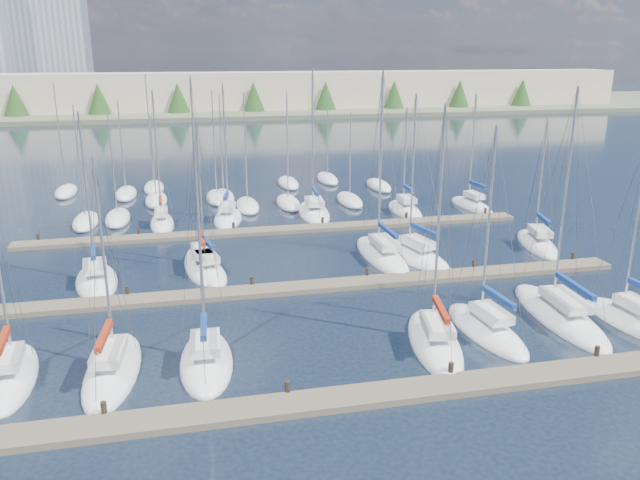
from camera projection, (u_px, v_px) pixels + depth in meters
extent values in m
plane|color=#192433|center=(245.00, 170.00, 82.71)|extent=(400.00, 400.00, 0.00)
cube|color=#6B5E4C|center=(377.00, 395.00, 28.52)|extent=(44.00, 1.80, 0.35)
cylinder|color=#2D261C|center=(104.00, 413.00, 26.81)|extent=(0.26, 0.26, 1.10)
cylinder|color=#2D261C|center=(288.00, 392.00, 28.48)|extent=(0.26, 0.26, 1.10)
cylinder|color=#2D261C|center=(451.00, 373.00, 30.15)|extent=(0.26, 0.26, 1.10)
cylinder|color=#2D261C|center=(596.00, 356.00, 31.82)|extent=(0.26, 0.26, 1.10)
cube|color=#6B5E4C|center=(313.00, 287.00, 41.59)|extent=(44.00, 1.80, 0.35)
cylinder|color=#2D261C|center=(127.00, 294.00, 39.88)|extent=(0.26, 0.26, 1.10)
cylinder|color=#2D261C|center=(252.00, 284.00, 41.55)|extent=(0.26, 0.26, 1.10)
cylinder|color=#2D261C|center=(367.00, 275.00, 43.22)|extent=(0.26, 0.26, 1.10)
cylinder|color=#2D261C|center=(474.00, 267.00, 44.89)|extent=(0.26, 0.26, 1.10)
cylinder|color=#2D261C|center=(572.00, 259.00, 46.56)|extent=(0.26, 0.26, 1.10)
cube|color=#6B5E4C|center=(280.00, 230.00, 54.66)|extent=(44.00, 1.80, 0.35)
cylinder|color=#2D261C|center=(38.00, 240.00, 51.28)|extent=(0.26, 0.26, 1.10)
cylinder|color=#2D261C|center=(139.00, 234.00, 52.95)|extent=(0.26, 0.26, 1.10)
cylinder|color=#2D261C|center=(234.00, 228.00, 54.62)|extent=(0.26, 0.26, 1.10)
cylinder|color=#2D261C|center=(322.00, 223.00, 56.29)|extent=(0.26, 0.26, 1.10)
cylinder|color=#2D261C|center=(406.00, 218.00, 57.96)|extent=(0.26, 0.26, 1.10)
cylinder|color=#2D261C|center=(485.00, 213.00, 59.62)|extent=(0.26, 0.26, 1.10)
ellipsoid|color=white|center=(314.00, 213.00, 60.64)|extent=(3.55, 8.80, 1.60)
cube|color=maroon|center=(314.00, 213.00, 60.64)|extent=(1.82, 4.23, 0.12)
cube|color=silver|center=(314.00, 201.00, 59.85)|extent=(1.81, 3.13, 0.50)
cylinder|color=#9EA0A5|center=(313.00, 137.00, 59.14)|extent=(0.14, 0.14, 12.62)
cylinder|color=#9EA0A5|center=(315.00, 192.00, 58.89)|extent=(0.39, 3.61, 0.10)
cube|color=navy|center=(315.00, 191.00, 58.86)|extent=(0.56, 3.34, 0.30)
ellipsoid|color=white|center=(97.00, 282.00, 42.63)|extent=(3.63, 7.49, 1.60)
cube|color=black|center=(97.00, 282.00, 42.63)|extent=(1.85, 3.61, 0.12)
cube|color=silver|center=(95.00, 266.00, 41.93)|extent=(1.81, 2.69, 0.50)
cylinder|color=#9EA0A5|center=(87.00, 191.00, 41.32)|extent=(0.14, 0.14, 10.44)
cylinder|color=#9EA0A5|center=(93.00, 254.00, 41.10)|extent=(0.48, 3.01, 0.10)
cube|color=navy|center=(93.00, 252.00, 41.07)|extent=(0.64, 2.80, 0.30)
ellipsoid|color=white|center=(113.00, 372.00, 30.77)|extent=(3.14, 8.33, 1.60)
cube|color=black|center=(113.00, 372.00, 30.77)|extent=(1.61, 4.01, 0.12)
cube|color=silver|center=(109.00, 352.00, 30.00)|extent=(1.60, 2.95, 0.50)
cylinder|color=#9EA0A5|center=(104.00, 256.00, 29.69)|extent=(0.14, 0.14, 9.55)
cylinder|color=#9EA0A5|center=(104.00, 338.00, 29.08)|extent=(0.36, 3.43, 0.10)
cube|color=maroon|center=(104.00, 336.00, 29.04)|extent=(0.54, 3.17, 0.30)
ellipsoid|color=white|center=(434.00, 344.00, 33.73)|extent=(4.15, 8.60, 1.60)
cube|color=maroon|center=(434.00, 344.00, 33.73)|extent=(2.09, 4.15, 0.12)
cube|color=silver|center=(437.00, 325.00, 32.96)|extent=(1.96, 3.11, 0.50)
cylinder|color=#9EA0A5|center=(439.00, 218.00, 32.36)|extent=(0.14, 0.14, 11.66)
cylinder|color=#9EA0A5|center=(441.00, 311.00, 32.02)|extent=(0.78, 3.42, 0.10)
cube|color=maroon|center=(441.00, 309.00, 31.99)|extent=(0.92, 3.18, 0.30)
ellipsoid|color=white|center=(414.00, 257.00, 47.88)|extent=(4.62, 9.05, 1.60)
cube|color=black|center=(414.00, 257.00, 47.88)|extent=(2.33, 4.37, 0.12)
cube|color=silver|center=(418.00, 242.00, 47.13)|extent=(2.17, 3.29, 0.50)
cylinder|color=#9EA0A5|center=(413.00, 170.00, 46.54)|extent=(0.14, 0.14, 11.21)
cylinder|color=#9EA0A5|center=(424.00, 231.00, 46.22)|extent=(0.88, 3.57, 0.10)
cube|color=navy|center=(424.00, 230.00, 46.19)|extent=(1.01, 3.33, 0.30)
ellipsoid|color=white|center=(162.00, 225.00, 56.72)|extent=(2.29, 6.99, 1.60)
cube|color=black|center=(162.00, 225.00, 56.72)|extent=(1.18, 3.36, 0.12)
cube|color=silver|center=(161.00, 212.00, 56.02)|extent=(1.22, 2.46, 0.50)
cylinder|color=#9EA0A5|center=(157.00, 153.00, 55.34)|extent=(0.14, 0.14, 10.91)
cylinder|color=#9EA0A5|center=(160.00, 202.00, 55.20)|extent=(0.18, 2.91, 0.10)
cube|color=maroon|center=(160.00, 200.00, 55.16)|extent=(0.37, 2.69, 0.30)
ellipsoid|color=white|center=(207.00, 363.00, 31.60)|extent=(3.02, 7.24, 1.60)
cube|color=black|center=(207.00, 363.00, 31.60)|extent=(1.56, 3.48, 0.12)
cube|color=silver|center=(205.00, 343.00, 30.89)|extent=(1.59, 2.56, 0.50)
cylinder|color=#9EA0A5|center=(200.00, 244.00, 30.34)|extent=(0.14, 0.14, 10.24)
cylinder|color=#9EA0A5|center=(204.00, 329.00, 30.04)|extent=(0.25, 2.99, 0.10)
cube|color=navy|center=(204.00, 326.00, 30.01)|extent=(0.44, 2.76, 0.30)
ellipsoid|color=white|center=(486.00, 332.00, 35.16)|extent=(2.97, 7.76, 1.60)
cube|color=silver|center=(491.00, 313.00, 34.43)|extent=(1.53, 2.75, 0.50)
cylinder|color=#9EA0A5|center=(489.00, 222.00, 33.89)|extent=(0.14, 0.14, 10.42)
cylinder|color=#9EA0A5|center=(499.00, 299.00, 33.57)|extent=(0.32, 3.19, 0.10)
cube|color=navy|center=(499.00, 297.00, 33.53)|extent=(0.51, 2.95, 0.30)
ellipsoid|color=white|center=(537.00, 245.00, 50.80)|extent=(4.10, 7.99, 1.60)
cube|color=silver|center=(540.00, 231.00, 50.05)|extent=(1.89, 2.91, 0.50)
cylinder|color=#9EA0A5|center=(542.00, 176.00, 49.76)|extent=(0.14, 0.14, 9.04)
cylinder|color=#9EA0A5|center=(544.00, 220.00, 49.16)|extent=(0.85, 3.15, 0.10)
cube|color=navy|center=(544.00, 219.00, 49.13)|extent=(0.99, 2.94, 0.30)
ellipsoid|color=white|center=(13.00, 379.00, 30.12)|extent=(2.72, 7.28, 1.60)
cube|color=silver|center=(8.00, 358.00, 29.42)|extent=(1.38, 2.58, 0.50)
cylinder|color=#9EA0A5|center=(3.00, 343.00, 28.59)|extent=(0.34, 2.99, 0.10)
cube|color=maroon|center=(2.00, 340.00, 28.55)|extent=(0.52, 2.77, 0.30)
ellipsoid|color=white|center=(381.00, 257.00, 47.93)|extent=(2.78, 9.87, 1.60)
cube|color=silver|center=(384.00, 242.00, 47.09)|extent=(1.51, 3.46, 0.50)
cylinder|color=#9EA0A5|center=(381.00, 158.00, 46.47)|extent=(0.14, 0.14, 12.88)
cylinder|color=#9EA0A5|center=(388.00, 232.00, 46.05)|extent=(0.15, 4.13, 0.10)
cube|color=navy|center=(388.00, 230.00, 46.02)|extent=(0.34, 3.80, 0.30)
ellipsoid|color=white|center=(228.00, 219.00, 58.47)|extent=(3.63, 7.25, 1.60)
cube|color=silver|center=(227.00, 207.00, 57.76)|extent=(1.77, 2.62, 0.50)
cylinder|color=#9EA0A5|center=(225.00, 147.00, 57.04)|extent=(0.14, 0.14, 11.33)
cylinder|color=#9EA0A5|center=(226.00, 197.00, 56.93)|extent=(0.58, 2.89, 0.10)
cube|color=navy|center=(226.00, 196.00, 56.89)|extent=(0.74, 2.69, 0.30)
ellipsoid|color=white|center=(471.00, 207.00, 63.21)|extent=(2.78, 7.31, 1.60)
cube|color=black|center=(471.00, 207.00, 63.21)|extent=(1.42, 3.52, 0.12)
cube|color=silver|center=(474.00, 195.00, 62.50)|extent=(1.39, 2.60, 0.50)
cylinder|color=#9EA0A5|center=(473.00, 146.00, 61.94)|extent=(0.14, 0.14, 10.11)
cylinder|color=#9EA0A5|center=(478.00, 186.00, 61.68)|extent=(0.40, 2.99, 0.10)
cube|color=navy|center=(478.00, 185.00, 61.64)|extent=(0.57, 2.77, 0.30)
ellipsoid|color=white|center=(202.00, 266.00, 45.90)|extent=(2.90, 8.89, 1.60)
cube|color=maroon|center=(202.00, 266.00, 45.90)|extent=(1.49, 4.27, 0.12)
cube|color=silver|center=(202.00, 251.00, 45.12)|extent=(1.51, 3.14, 0.50)
cylinder|color=#9EA0A5|center=(195.00, 166.00, 44.43)|extent=(0.14, 0.14, 12.45)
cylinder|color=#9EA0A5|center=(202.00, 240.00, 44.16)|extent=(0.27, 3.69, 0.10)
cube|color=maroon|center=(201.00, 238.00, 44.13)|extent=(0.46, 3.40, 0.30)
ellipsoid|color=white|center=(405.00, 211.00, 61.54)|extent=(2.78, 7.30, 1.60)
cube|color=silver|center=(406.00, 199.00, 60.83)|extent=(1.48, 2.57, 0.50)
cylinder|color=#9EA0A5|center=(405.00, 155.00, 60.49)|extent=(0.14, 0.14, 8.88)
cylinder|color=#9EA0A5|center=(409.00, 190.00, 59.98)|extent=(0.20, 3.03, 0.10)
cube|color=navy|center=(409.00, 188.00, 59.94)|extent=(0.39, 2.80, 0.30)
ellipsoid|color=white|center=(559.00, 317.00, 37.12)|extent=(3.53, 10.25, 1.60)
cube|color=black|center=(559.00, 317.00, 37.12)|extent=(1.81, 4.93, 0.12)
cube|color=silver|center=(565.00, 300.00, 36.26)|extent=(1.80, 3.63, 0.50)
cylinder|color=#9EA0A5|center=(565.00, 196.00, 35.78)|extent=(0.14, 0.14, 12.31)
cylinder|color=#9EA0A5|center=(575.00, 288.00, 35.19)|extent=(0.40, 4.23, 0.10)
cube|color=navy|center=(575.00, 286.00, 35.16)|extent=(0.58, 3.90, 0.30)
ellipsoid|color=white|center=(629.00, 322.00, 36.39)|extent=(2.89, 7.09, 1.60)
cube|color=silver|center=(637.00, 304.00, 35.69)|extent=(1.50, 2.51, 0.50)
cylinder|color=#9EA0A5|center=(637.00, 220.00, 35.13)|extent=(0.14, 0.14, 10.02)
ellipsoid|color=white|center=(207.00, 273.00, 44.48)|extent=(3.64, 7.00, 1.60)
cube|color=maroon|center=(207.00, 273.00, 44.48)|extent=(1.84, 3.38, 0.12)
cube|color=silver|center=(207.00, 257.00, 43.81)|extent=(1.73, 2.55, 0.50)
cylinder|color=#9EA0A5|center=(200.00, 190.00, 43.22)|extent=(0.14, 0.14, 9.69)
cylinder|color=#9EA0A5|center=(208.00, 245.00, 43.04)|extent=(0.67, 2.76, 0.10)
cube|color=navy|center=(208.00, 243.00, 43.00)|extent=(0.82, 2.58, 0.30)
cylinder|color=#9EA0A5|center=(59.00, 135.00, 67.05)|extent=(0.12, 0.12, 11.20)
ellipsoid|color=white|center=(66.00, 192.00, 68.87)|extent=(2.20, 6.40, 1.40)
cylinder|color=#9EA0A5|center=(221.00, 144.00, 64.69)|extent=(0.12, 0.12, 10.14)
ellipsoid|color=white|center=(224.00, 197.00, 66.36)|extent=(2.20, 6.40, 1.40)
cylinder|color=#9EA0A5|center=(214.00, 142.00, 64.30)|extent=(0.12, 0.12, 10.49)
ellipsoid|color=white|center=(217.00, 198.00, 66.01)|extent=(2.20, 6.40, 1.40)
cylinder|color=#9EA0A5|center=(327.00, 132.00, 74.03)|extent=(0.12, 0.12, 10.06)
ellipsoid|color=white|center=(327.00, 179.00, 75.69)|extent=(2.20, 6.40, 1.40)
cylinder|color=#9EA0A5|center=(121.00, 145.00, 66.28)|extent=(0.12, 0.12, 9.39)
ellipsoid|color=white|center=(126.00, 194.00, 67.84)|extent=(2.20, 6.40, 1.40)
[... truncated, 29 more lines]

